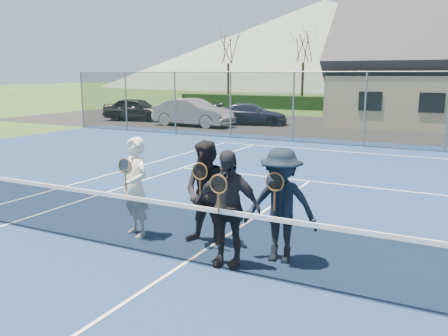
# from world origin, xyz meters

# --- Properties ---
(ground) EXTENTS (220.00, 220.00, 0.00)m
(ground) POSITION_xyz_m (0.00, 20.00, 0.00)
(ground) COLOR #2E4D1B
(ground) RESTS_ON ground
(court_surface) EXTENTS (30.00, 30.00, 0.02)m
(court_surface) POSITION_xyz_m (0.00, 0.00, 0.01)
(court_surface) COLOR navy
(court_surface) RESTS_ON ground
(tarmac_carpark) EXTENTS (40.00, 12.00, 0.01)m
(tarmac_carpark) POSITION_xyz_m (-4.00, 20.00, 0.01)
(tarmac_carpark) COLOR black
(tarmac_carpark) RESTS_ON ground
(hedge_row) EXTENTS (40.00, 1.20, 1.10)m
(hedge_row) POSITION_xyz_m (0.00, 32.00, 0.55)
(hedge_row) COLOR black
(hedge_row) RESTS_ON ground
(hill_west) EXTENTS (110.00, 110.00, 18.00)m
(hill_west) POSITION_xyz_m (-25.00, 95.00, 9.00)
(hill_west) COLOR slate
(hill_west) RESTS_ON ground
(car_a) EXTENTS (4.50, 2.57, 1.44)m
(car_a) POSITION_xyz_m (-14.94, 18.18, 0.72)
(car_a) COLOR black
(car_a) RESTS_ON ground
(car_b) EXTENTS (4.76, 1.85, 1.54)m
(car_b) POSITION_xyz_m (-10.14, 17.05, 0.77)
(car_b) COLOR #9C9FA5
(car_b) RESTS_ON ground
(car_c) EXTENTS (4.51, 2.70, 1.22)m
(car_c) POSITION_xyz_m (-7.57, 19.28, 0.61)
(car_c) COLOR #1A1D34
(car_c) RESTS_ON ground
(court_markings) EXTENTS (11.03, 23.83, 0.01)m
(court_markings) POSITION_xyz_m (0.00, 0.00, 0.02)
(court_markings) COLOR white
(court_markings) RESTS_ON court_surface
(tennis_net) EXTENTS (11.68, 0.08, 1.10)m
(tennis_net) POSITION_xyz_m (0.00, 0.00, 0.54)
(tennis_net) COLOR slate
(tennis_net) RESTS_ON ground
(perimeter_fence) EXTENTS (30.07, 0.07, 3.02)m
(perimeter_fence) POSITION_xyz_m (0.00, 13.50, 1.52)
(perimeter_fence) COLOR slate
(perimeter_fence) RESTS_ON ground
(tree_a) EXTENTS (3.20, 3.20, 7.77)m
(tree_a) POSITION_xyz_m (-16.00, 33.00, 5.79)
(tree_a) COLOR #3C2915
(tree_a) RESTS_ON ground
(tree_b) EXTENTS (3.20, 3.20, 7.77)m
(tree_b) POSITION_xyz_m (-9.00, 33.00, 5.79)
(tree_b) COLOR #332112
(tree_b) RESTS_ON ground
(player_a) EXTENTS (0.77, 0.65, 1.80)m
(player_a) POSITION_xyz_m (-1.48, 0.68, 0.92)
(player_a) COLOR white
(player_a) RESTS_ON court_surface
(player_b) EXTENTS (0.92, 0.75, 1.80)m
(player_b) POSITION_xyz_m (-0.11, 0.89, 0.92)
(player_b) COLOR black
(player_b) RESTS_ON court_surface
(player_c) EXTENTS (1.11, 0.59, 1.80)m
(player_c) POSITION_xyz_m (0.59, 0.22, 0.92)
(player_c) COLOR black
(player_c) RESTS_ON court_surface
(player_d) EXTENTS (1.22, 0.77, 1.80)m
(player_d) POSITION_xyz_m (1.26, 0.74, 0.92)
(player_d) COLOR black
(player_d) RESTS_ON court_surface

